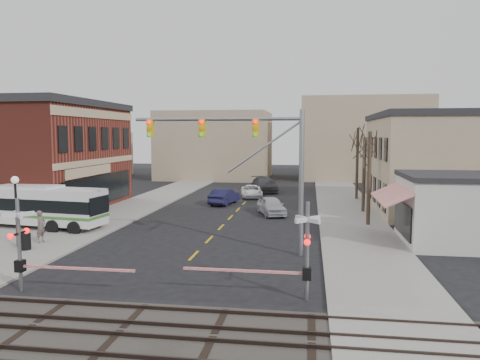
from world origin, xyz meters
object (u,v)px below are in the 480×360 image
Objects in this scene: rr_crossing_west at (29,246)px; car_c at (252,191)px; car_d at (264,185)px; rr_crossing_east at (296,252)px; trash_bin at (25,241)px; pedestrian_near at (41,226)px; transit_bus at (30,205)px; car_a at (271,206)px; car_b at (224,196)px; traffic_signal_mast at (253,152)px; pedestrian_far at (56,216)px; street_lamp at (16,196)px.

car_c is at bearing 79.74° from rr_crossing_west.
rr_crossing_west is at bearing -117.90° from car_d.
rr_crossing_east reaches higher than car_d.
pedestrian_near is (-0.12, 1.79, 0.51)m from trash_bin.
transit_bus is 2.62× the size of car_a.
transit_bus is at bearing -139.14° from car_d.
pedestrian_near is (3.58, -4.46, -0.56)m from transit_bus.
car_d is at bearing 78.72° from car_a.
car_d is at bearing 79.87° from rr_crossing_west.
pedestrian_near is at bearing 76.52° from car_b.
rr_crossing_west and rr_crossing_east have the same top height.
car_c is (1.98, 5.20, -0.11)m from car_b.
traffic_signal_mast is 8.37m from rr_crossing_east.
rr_crossing_west reaches higher than car_a.
car_a is (-2.63, 19.89, -1.22)m from rr_crossing_east.
car_a is at bearing -84.29° from car_c.
car_c is 0.81× the size of car_d.
trash_bin is 0.21× the size of car_b.
rr_crossing_west is at bearing -98.02° from pedestrian_far.
rr_crossing_east is at bearing -66.93° from pedestrian_far.
street_lamp is (-16.43, 6.24, 1.12)m from rr_crossing_east.
transit_bus is 2.50× the size of car_c.
street_lamp reaches higher than pedestrian_far.
rr_crossing_east is 0.98× the size of car_d.
traffic_signal_mast is at bearing -108.86° from car_a.
transit_bus is at bearing 163.94° from traffic_signal_mast.
traffic_signal_mast is 19.38m from car_b.
rr_crossing_east is at bearing 117.66° from car_b.
street_lamp is at bearing -129.57° from car_d.
car_b is at bearing 114.57° from car_a.
pedestrian_near is at bearing -51.27° from transit_bus.
trash_bin is at bearing 124.49° from rr_crossing_west.
pedestrian_far is at bearing 94.49° from street_lamp.
transit_bus reaches higher than pedestrian_near.
transit_bus is 6.17× the size of pedestrian_far.
pedestrian_near is (-10.87, -28.15, 0.26)m from car_d.
car_a is at bearing 44.67° from street_lamp.
street_lamp is at bearing 143.54° from trash_bin.
car_d reaches higher than car_c.
rr_crossing_west is at bearing -110.45° from car_c.
car_a is 10.81m from car_c.
street_lamp is (2.75, -5.55, 1.43)m from transit_bus.
transit_bus is 1.22× the size of traffic_signal_mast.
rr_crossing_west is 22.33m from car_a.
street_lamp reaches higher than car_d.
car_c is (-5.59, 30.29, -1.33)m from rr_crossing_east.
street_lamp reaches higher than car_b.
rr_crossing_west is at bearing -55.51° from trash_bin.
rr_crossing_west reaches higher than pedestrian_far.
rr_crossing_west reaches higher than trash_bin.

